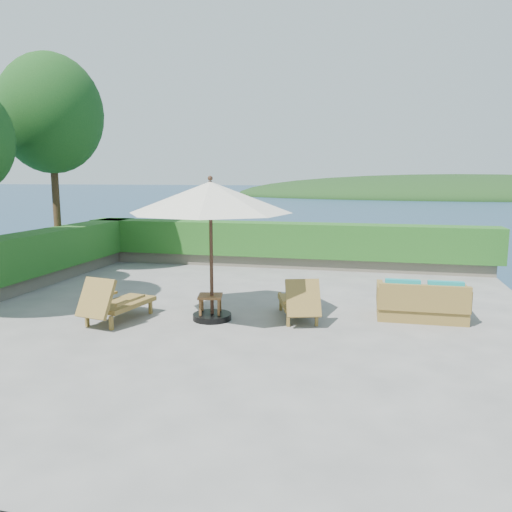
% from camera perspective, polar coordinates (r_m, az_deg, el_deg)
% --- Properties ---
extents(ground, '(12.00, 12.00, 0.00)m').
position_cam_1_polar(ground, '(9.92, -2.75, -6.93)').
color(ground, gray).
rests_on(ground, ground).
extents(foundation, '(12.00, 12.00, 3.00)m').
position_cam_1_polar(foundation, '(10.46, -2.69, -15.13)').
color(foundation, '#5F554C').
rests_on(foundation, ocean).
extents(ocean, '(600.00, 600.00, 0.00)m').
position_cam_1_polar(ocean, '(11.13, -2.63, -21.95)').
color(ocean, '#152643').
rests_on(ocean, ground).
extents(offshore_island, '(126.00, 57.60, 12.60)m').
position_cam_1_polar(offshore_island, '(150.95, 21.73, 6.30)').
color(offshore_island, black).
rests_on(offshore_island, ocean).
extents(planter_wall_far, '(12.00, 0.60, 0.36)m').
position_cam_1_polar(planter_wall_far, '(15.22, 2.99, -0.59)').
color(planter_wall_far, '#696354').
rests_on(planter_wall_far, ground).
extents(hedge_far, '(12.40, 0.90, 1.00)m').
position_cam_1_polar(hedge_far, '(15.12, 3.01, 1.92)').
color(hedge_far, '#144614').
rests_on(hedge_far, planter_wall_far).
extents(tree_far, '(2.80, 2.80, 6.03)m').
position_cam_1_polar(tree_far, '(15.17, -22.42, 14.74)').
color(tree_far, '#44301A').
rests_on(tree_far, ground).
extents(patio_umbrella, '(3.60, 3.60, 2.75)m').
position_cam_1_polar(patio_umbrella, '(9.37, -5.23, 6.53)').
color(patio_umbrella, black).
rests_on(patio_umbrella, ground).
extents(lounge_left, '(0.94, 1.69, 0.92)m').
position_cam_1_polar(lounge_left, '(9.84, -15.85, -5.10)').
color(lounge_left, olive).
rests_on(lounge_left, ground).
extents(lounge_right, '(1.05, 1.64, 0.88)m').
position_cam_1_polar(lounge_right, '(9.64, 4.93, -5.18)').
color(lounge_right, olive).
rests_on(lounge_right, ground).
extents(side_table, '(0.54, 0.54, 0.48)m').
position_cam_1_polar(side_table, '(9.70, -5.25, -4.94)').
color(side_table, brown).
rests_on(side_table, ground).
extents(wicker_loveseat, '(1.69, 0.88, 0.82)m').
position_cam_1_polar(wicker_loveseat, '(10.15, 18.39, -5.17)').
color(wicker_loveseat, olive).
rests_on(wicker_loveseat, ground).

